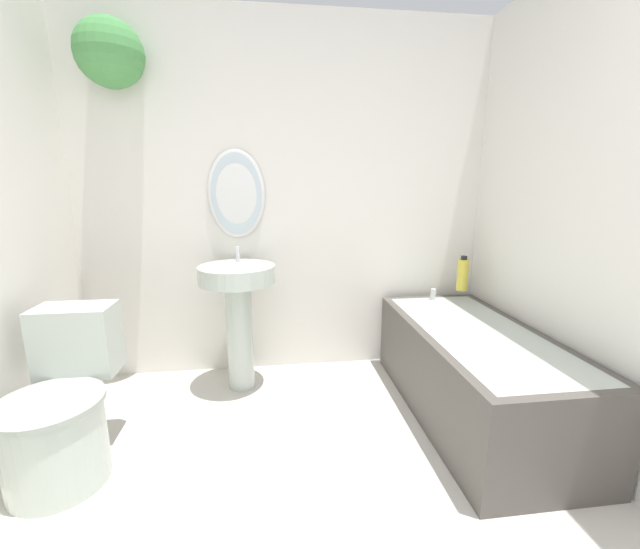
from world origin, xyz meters
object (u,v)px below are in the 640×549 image
(bathtub, at_px, (474,371))
(toilet, at_px, (62,410))
(pedestal_sink, at_px, (238,302))
(shampoo_bottle, at_px, (463,274))

(bathtub, bearing_deg, toilet, -174.81)
(toilet, bearing_deg, pedestal_sink, 42.13)
(pedestal_sink, relative_size, shampoo_bottle, 3.80)
(shampoo_bottle, bearing_deg, toilet, -161.69)
(pedestal_sink, distance_m, shampoo_bottle, 1.54)
(toilet, height_order, bathtub, toilet)
(toilet, height_order, shampoo_bottle, shampoo_bottle)
(toilet, relative_size, pedestal_sink, 0.79)
(toilet, distance_m, bathtub, 2.12)
(toilet, relative_size, shampoo_bottle, 3.01)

